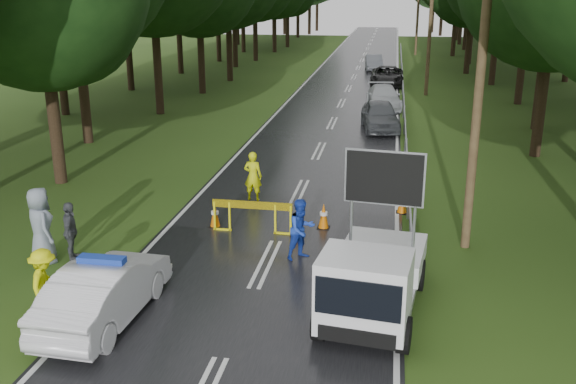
% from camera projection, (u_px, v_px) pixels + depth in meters
% --- Properties ---
extents(ground, '(160.00, 160.00, 0.00)m').
position_uv_depth(ground, '(266.00, 264.00, 16.58)').
color(ground, '#254112').
rests_on(ground, ground).
extents(road, '(7.00, 140.00, 0.02)m').
position_uv_depth(road, '(349.00, 88.00, 44.76)').
color(road, black).
rests_on(road, ground).
extents(guardrail, '(0.12, 60.06, 0.70)m').
position_uv_depth(guardrail, '(403.00, 83.00, 43.72)').
color(guardrail, gray).
rests_on(guardrail, ground).
extents(utility_pole_near, '(1.40, 0.24, 10.00)m').
position_uv_depth(utility_pole_near, '(482.00, 60.00, 16.11)').
color(utility_pole_near, '#443220').
rests_on(utility_pole_near, ground).
extents(utility_pole_mid, '(1.40, 0.24, 10.00)m').
position_uv_depth(utility_pole_mid, '(431.00, 15.00, 40.53)').
color(utility_pole_mid, '#443220').
rests_on(utility_pole_mid, ground).
extents(utility_pole_far, '(1.40, 0.24, 10.00)m').
position_uv_depth(utility_pole_far, '(418.00, 4.00, 64.96)').
color(utility_pole_far, '#443220').
rests_on(utility_pole_far, ground).
extents(police_sedan, '(1.60, 4.10, 1.46)m').
position_uv_depth(police_sedan, '(105.00, 292.00, 13.59)').
color(police_sedan, silver).
rests_on(police_sedan, ground).
extents(work_truck, '(2.41, 4.48, 3.41)m').
position_uv_depth(work_truck, '(373.00, 278.00, 13.64)').
color(work_truck, gray).
rests_on(work_truck, ground).
extents(barrier, '(2.34, 0.09, 0.97)m').
position_uv_depth(barrier, '(252.00, 209.00, 18.43)').
color(barrier, yellow).
rests_on(barrier, ground).
extents(officer, '(0.64, 0.44, 1.68)m').
position_uv_depth(officer, '(253.00, 176.00, 21.24)').
color(officer, '#CCD80B').
rests_on(officer, ground).
extents(civilian, '(1.00, 1.00, 1.64)m').
position_uv_depth(civilian, '(302.00, 229.00, 16.67)').
color(civilian, '#1B3DB5').
rests_on(civilian, ground).
extents(bystander_left, '(0.80, 1.13, 1.58)m').
position_uv_depth(bystander_left, '(44.00, 284.00, 13.68)').
color(bystander_left, '#D9DF0C').
rests_on(bystander_left, ground).
extents(bystander_mid, '(0.66, 1.00, 1.59)m').
position_uv_depth(bystander_mid, '(71.00, 232.00, 16.57)').
color(bystander_mid, '#44464C').
rests_on(bystander_mid, ground).
extents(bystander_right, '(1.15, 1.15, 2.02)m').
position_uv_depth(bystander_right, '(41.00, 226.00, 16.38)').
color(bystander_right, gray).
rests_on(bystander_right, ground).
extents(queue_car_first, '(2.25, 4.41, 1.44)m').
position_uv_depth(queue_car_first, '(380.00, 115.00, 31.78)').
color(queue_car_first, '#3E4145').
rests_on(queue_car_first, ground).
extents(queue_car_second, '(2.31, 4.66, 1.30)m').
position_uv_depth(queue_car_second, '(384.00, 97.00, 37.43)').
color(queue_car_second, '#A5A8AD').
rests_on(queue_car_second, ground).
extents(queue_car_third, '(2.29, 4.95, 1.37)m').
position_uv_depth(queue_car_third, '(387.00, 76.00, 45.72)').
color(queue_car_third, black).
rests_on(queue_car_third, ground).
extents(queue_car_fourth, '(1.68, 3.97, 1.28)m').
position_uv_depth(queue_car_fourth, '(374.00, 63.00, 54.32)').
color(queue_car_fourth, '#45484D').
rests_on(queue_car_fourth, ground).
extents(cone_near_left, '(0.31, 0.31, 0.65)m').
position_uv_depth(cone_near_left, '(118.00, 274.00, 15.27)').
color(cone_near_left, black).
rests_on(cone_near_left, ground).
extents(cone_center, '(0.34, 0.34, 0.71)m').
position_uv_depth(cone_center, '(296.00, 225.00, 18.28)').
color(cone_center, black).
rests_on(cone_center, ground).
extents(cone_far, '(0.37, 0.37, 0.78)m').
position_uv_depth(cone_far, '(324.00, 216.00, 18.88)').
color(cone_far, black).
rests_on(cone_far, ground).
extents(cone_left_mid, '(0.36, 0.36, 0.75)m').
position_uv_depth(cone_left_mid, '(215.00, 215.00, 19.00)').
color(cone_left_mid, black).
rests_on(cone_left_mid, ground).
extents(cone_right, '(0.36, 0.36, 0.77)m').
position_uv_depth(cone_right, '(402.00, 202.00, 20.16)').
color(cone_right, black).
rests_on(cone_right, ground).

